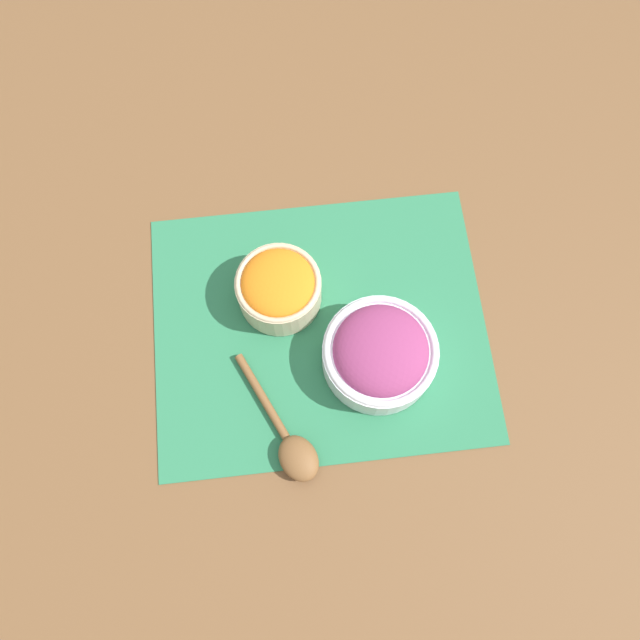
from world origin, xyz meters
The scene contains 5 objects.
ground_plane centered at (0.00, 0.00, 0.00)m, with size 3.00×3.00×0.00m, color brown.
placemat centered at (0.00, 0.00, 0.00)m, with size 0.49×0.40×0.00m.
carrot_bowl centered at (0.05, -0.05, 0.04)m, with size 0.12×0.12×0.08m.
onion_bowl centered at (-0.08, 0.06, 0.04)m, with size 0.16×0.16×0.08m.
wooden_spoon centered at (0.06, 0.17, 0.02)m, with size 0.11×0.20×0.03m.
Camera 1 is at (0.03, 0.28, 0.88)m, focal length 35.00 mm.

